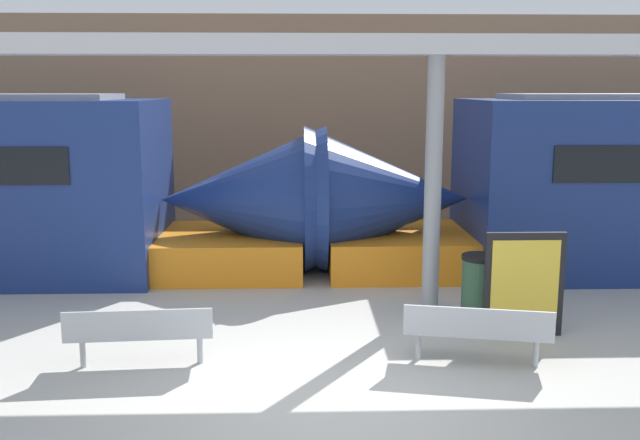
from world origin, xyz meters
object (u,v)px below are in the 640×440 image
Objects in this scene: bench_far at (140,331)px; poster_board at (524,284)px; bench_near at (477,329)px; support_column_near at (433,187)px; trash_bin at (481,288)px.

poster_board reaches higher than bench_far.
bench_near is 4.03m from bench_far.
poster_board is at bearing 7.21° from bench_far.
bench_far is 5.01m from poster_board.
poster_board is at bearing -48.34° from support_column_near.
poster_board reaches higher than trash_bin.
bench_near is 2.61m from support_column_near.
poster_board is at bearing 61.24° from bench_near.
support_column_near is at bearing 140.20° from trash_bin.
trash_bin is (4.50, 1.60, 0.03)m from bench_far.
poster_board is at bearing -57.60° from trash_bin.
bench_near is 0.48× the size of support_column_near.
support_column_near is at bearing 131.66° from poster_board.
trash_bin is 0.26× the size of support_column_near.
bench_near is at bearing -85.69° from support_column_near.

